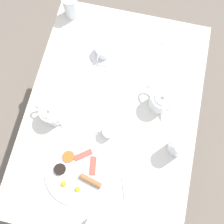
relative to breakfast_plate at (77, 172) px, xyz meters
The scene contains 14 objects.
ground_plane 0.80m from the breakfast_plate, 107.00° to the right, with size 8.00×8.00×0.00m, color #70665B.
table 0.34m from the breakfast_plate, 107.00° to the right, with size 0.87×1.22×0.72m.
breakfast_plate is the anchor object (origin of this frame).
teapot_near 0.53m from the breakfast_plate, 127.14° to the right, with size 0.17×0.13×0.13m.
teapot_far 0.31m from the breakfast_plate, 53.52° to the right, with size 0.20×0.11×0.13m.
teacup_with_saucer_left 0.64m from the breakfast_plate, 88.29° to the right, with size 0.16×0.16×0.06m.
water_glass_tall 0.88m from the breakfast_plate, 73.38° to the right, with size 0.08×0.08×0.12m.
water_glass_short 0.50m from the breakfast_plate, 154.00° to the right, with size 0.08×0.08×0.13m.
creamer_jug 0.24m from the breakfast_plate, 115.76° to the right, with size 0.08×0.06×0.06m.
napkin_folded 0.31m from the breakfast_plate, behind, with size 0.19×0.17×0.01m.
fork_by_plate 0.45m from the breakfast_plate, 87.08° to the right, with size 0.13×0.13×0.00m.
knife_by_plate 0.83m from the breakfast_plate, 112.08° to the right, with size 0.21×0.04×0.00m.
spoon_for_tea 0.67m from the breakfast_plate, 72.88° to the right, with size 0.14×0.09×0.00m.
fork_spare 0.82m from the breakfast_plate, 83.32° to the right, with size 0.06×0.16×0.00m.
Camera 1 is at (-0.06, 0.25, 1.81)m, focal length 35.00 mm.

